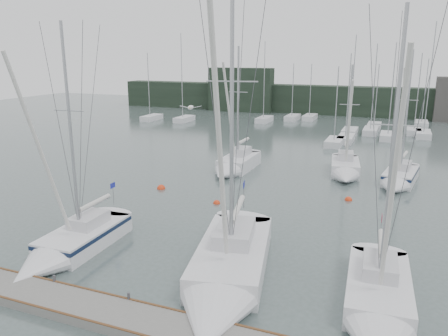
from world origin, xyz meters
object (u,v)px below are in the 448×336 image
Objects in this scene: sailboat_near_center at (224,280)px; buoy_c at (161,189)px; sailboat_mid_d at (398,180)px; sailboat_near_left at (67,248)px; sailboat_mid_c at (345,171)px; buoy_b at (348,200)px; sailboat_near_right at (379,310)px; sailboat_mid_b at (233,166)px; buoy_a at (217,203)px.

sailboat_near_center is 16.49m from buoy_c.
sailboat_mid_d is (7.04, 20.59, -0.04)m from sailboat_near_center.
sailboat_near_left is 24.61m from sailboat_mid_c.
buoy_b is at bearing 47.95° from sailboat_near_left.
sailboat_near_right is 23.59m from sailboat_mid_b.
sailboat_mid_d is at bearing 24.27° from buoy_c.
sailboat_near_left is at bearing 167.06° from sailboat_near_center.
buoy_b is at bearing 64.33° from sailboat_near_center.
sailboat_mid_b reaches higher than sailboat_mid_d.
sailboat_near_right reaches higher than sailboat_mid_d.
buoy_b is (3.73, 15.35, -0.58)m from sailboat_near_center.
sailboat_mid_b is at bearing 81.81° from sailboat_near_left.
sailboat_mid_d is at bearing 59.12° from sailboat_near_center.
sailboat_mid_d is 21.05× the size of buoy_b.
sailboat_mid_b is at bearing -174.91° from sailboat_mid_c.
sailboat_mid_d is at bearing -22.84° from sailboat_mid_c.
sailboat_mid_b is 8.72m from buoy_a.
sailboat_mid_d reaches higher than buoy_c.
sailboat_near_left reaches higher than sailboat_mid_c.
sailboat_mid_d is (4.33, -1.16, -0.03)m from sailboat_mid_c.
sailboat_near_center reaches higher than sailboat_mid_c.
sailboat_near_center is 20.74m from sailboat_mid_b.
buoy_c is (-17.14, 12.44, -0.50)m from sailboat_near_right.
sailboat_near_center is 31.11× the size of buoy_a.
sailboat_near_center is at bearing -2.87° from sailboat_near_left.
sailboat_near_left is 19.39× the size of buoy_c.
sailboat_near_center reaches higher than buoy_a.
sailboat_near_center is 1.20× the size of sailboat_near_right.
sailboat_mid_d is 6.22m from buoy_b.
sailboat_near_right is at bearing -83.10° from sailboat_mid_d.
buoy_c is (-17.59, -7.93, -0.53)m from sailboat_mid_d.
buoy_b is at bearing -88.76° from sailboat_mid_c.
buoy_b is at bearing 26.14° from buoy_a.
sailboat_mid_d is 19.31m from buoy_c.
sailboat_mid_c reaches higher than buoy_c.
sailboat_near_center is at bearing -100.70° from sailboat_mid_d.
sailboat_near_right is 15.40m from buoy_b.
sailboat_near_left is 1.08× the size of sailboat_mid_b.
sailboat_mid_b is (-13.54, 19.31, 0.08)m from sailboat_near_right.
sailboat_near_right is 1.28× the size of sailboat_mid_c.
sailboat_near_right is at bearing -42.96° from buoy_a.
buoy_c is at bearing 117.80° from sailboat_near_center.
sailboat_near_right is (15.66, 0.07, -0.04)m from sailboat_near_left.
buoy_b is 14.53m from buoy_c.
sailboat_mid_c is 16.09m from buoy_c.
sailboat_mid_b is 17.92× the size of buoy_c.
buoy_c is (-10.55, 12.66, -0.58)m from sailboat_near_center.
buoy_a is at bearing -16.34° from buoy_c.
buoy_a is at bearing -153.86° from buoy_b.
sailboat_near_right reaches higher than buoy_b.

